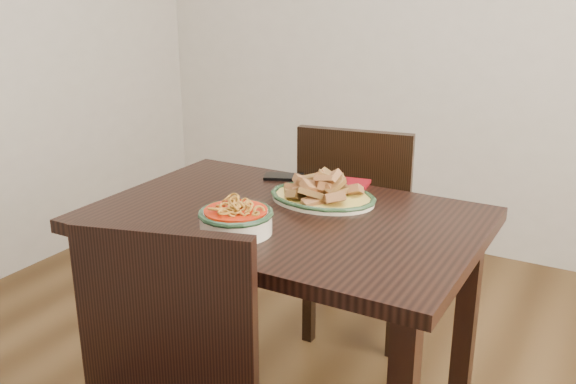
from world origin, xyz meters
The scene contains 7 objects.
wall_back centered at (0.00, 1.75, 1.30)m, with size 3.50×0.10×2.60m, color beige.
dining_table centered at (0.01, 0.01, 0.64)m, with size 1.11×0.74×0.75m.
chair_far centered at (-0.02, 0.65, 0.50)m, with size 0.48×0.48×0.89m.
fish_plate centered at (0.06, 0.16, 0.79)m, with size 0.33×0.26×0.11m.
noodle_bowl centered at (-0.03, -0.18, 0.79)m, with size 0.20×0.20×0.08m.
smartphone centered at (-0.17, 0.31, 0.76)m, with size 0.13×0.07×0.01m, color black.
napkin centered at (0.07, 0.35, 0.76)m, with size 0.11×0.09×0.01m, color maroon.
Camera 1 is at (0.87, -1.51, 1.40)m, focal length 40.00 mm.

